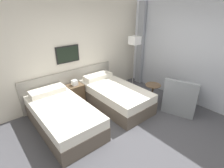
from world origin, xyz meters
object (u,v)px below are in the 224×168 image
object	(u,v)px
bed_near_door	(63,116)
nightstand	(76,94)
armchair	(181,99)
bed_near_window	(114,96)
side_table	(152,91)
floor_lamp	(135,44)

from	to	relation	value
bed_near_door	nightstand	distance (m)	1.08
armchair	nightstand	bearing A→B (deg)	24.16
bed_near_window	nightstand	bearing A→B (deg)	133.99
side_table	armchair	xyz separation A→B (m)	(0.41, -0.61, -0.13)
bed_near_window	floor_lamp	bearing A→B (deg)	21.15
floor_lamp	armchair	distance (m)	2.06
bed_near_window	armchair	world-z (taller)	armchair
nightstand	armchair	size ratio (longest dim) A/B	0.65
side_table	nightstand	bearing A→B (deg)	137.48
floor_lamp	side_table	bearing A→B (deg)	-109.14
nightstand	armchair	distance (m)	2.82
nightstand	side_table	size ratio (longest dim) A/B	1.14
nightstand	floor_lamp	size ratio (longest dim) A/B	0.41
bed_near_door	nightstand	size ratio (longest dim) A/B	2.92
side_table	bed_near_door	bearing A→B (deg)	164.42
nightstand	floor_lamp	distance (m)	2.27
side_table	armchair	size ratio (longest dim) A/B	0.57
bed_near_door	side_table	xyz separation A→B (m)	(2.29, -0.64, 0.13)
bed_near_window	floor_lamp	size ratio (longest dim) A/B	1.19
bed_near_door	side_table	size ratio (longest dim) A/B	3.33
side_table	armchair	distance (m)	0.75
nightstand	armchair	bearing A→B (deg)	-46.11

